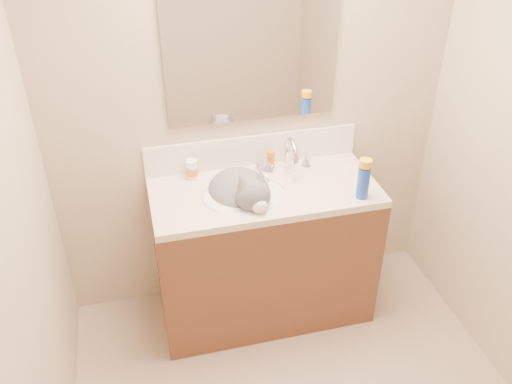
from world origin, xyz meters
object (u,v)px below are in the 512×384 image
basin (244,206)px  spray_can (363,183)px  cat (242,194)px  faucet (290,158)px  pill_bottle (192,169)px  amber_bottle (271,160)px  vanity_cabinet (264,255)px  silver_jar (260,166)px

basin → spray_can: size_ratio=2.61×
cat → faucet: bearing=12.2°
pill_bottle → amber_bottle: bearing=0.5°
basin → faucet: (0.30, 0.17, 0.16)m
pill_bottle → amber_bottle: size_ratio=1.08×
cat → pill_bottle: 0.31m
faucet → vanity_cabinet: bearing=-142.7°
faucet → pill_bottle: 0.54m
pill_bottle → silver_jar: pill_bottle is taller
cat → spray_can: (0.58, -0.20, 0.10)m
vanity_cabinet → pill_bottle: size_ratio=10.79×
spray_can → vanity_cabinet: bearing=156.8°
faucet → cat: faucet is taller
vanity_cabinet → silver_jar: size_ratio=22.32×
cat → amber_bottle: bearing=31.5°
basin → spray_can: (0.58, -0.17, 0.16)m
vanity_cabinet → amber_bottle: (0.09, 0.20, 0.50)m
cat → vanity_cabinet: bearing=-11.7°
amber_bottle → basin: bearing=-132.0°
pill_bottle → basin: bearing=-44.4°
basin → silver_jar: silver_jar is taller
vanity_cabinet → cat: bearing=-179.4°
cat → pill_bottle: (-0.23, 0.20, 0.07)m
cat → basin: bearing=-96.6°
vanity_cabinet → silver_jar: bearing=83.5°
basin → amber_bottle: 0.33m
basin → faucet: 0.38m
silver_jar → basin: bearing=-122.4°
cat → silver_jar: 0.25m
cat → amber_bottle: 0.30m
faucet → silver_jar: bearing=160.0°
silver_jar → amber_bottle: amber_bottle is taller
faucet → spray_can: 0.44m
pill_bottle → spray_can: bearing=-25.9°
amber_bottle → faucet: bearing=-35.4°
silver_jar → spray_can: spray_can is taller
faucet → pill_bottle: faucet is taller
spray_can → cat: bearing=161.4°
pill_bottle → silver_jar: (0.38, -0.00, -0.03)m
basin → cat: (-0.00, 0.03, 0.06)m
pill_bottle → spray_can: spray_can is taller
vanity_cabinet → amber_bottle: amber_bottle is taller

